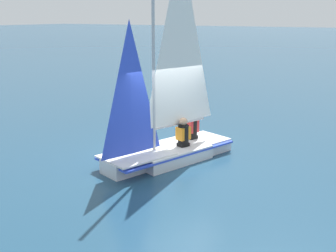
{
  "coord_description": "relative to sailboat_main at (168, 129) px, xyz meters",
  "views": [
    {
      "loc": [
        -9.35,
        -5.54,
        3.84
      ],
      "look_at": [
        0.0,
        0.0,
        0.96
      ],
      "focal_mm": 45.0,
      "sensor_mm": 36.0,
      "label": 1
    }
  ],
  "objects": [
    {
      "name": "ground_plane",
      "position": [
        -0.0,
        0.0,
        -0.87
      ],
      "size": [
        260.0,
        260.0,
        0.0
      ],
      "primitive_type": "plane",
      "color": "navy"
    },
    {
      "name": "sailboat_main",
      "position": [
        0.0,
        0.0,
        0.0
      ],
      "size": [
        4.05,
        2.48,
        5.78
      ],
      "rotation": [
        0.0,
        0.0,
        2.82
      ],
      "color": "silver",
      "rests_on": "ground_plane"
    },
    {
      "name": "sailor_helm",
      "position": [
        0.31,
        -0.3,
        -0.25
      ],
      "size": [
        0.4,
        0.38,
        1.16
      ],
      "rotation": [
        0.0,
        0.0,
        2.82
      ],
      "color": "black",
      "rests_on": "ground_plane"
    },
    {
      "name": "sailor_crew",
      "position": [
        1.08,
        -0.16,
        -0.25
      ],
      "size": [
        0.4,
        0.38,
        1.16
      ],
      "rotation": [
        0.0,
        0.0,
        2.82
      ],
      "color": "black",
      "rests_on": "ground_plane"
    }
  ]
}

